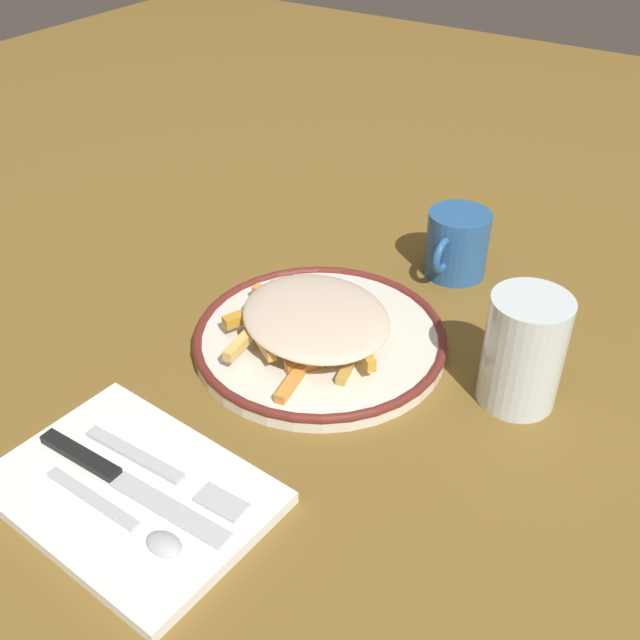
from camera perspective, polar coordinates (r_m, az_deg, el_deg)
The scene contains 9 objects.
ground_plane at distance 0.81m, azimuth 0.00°, elevation -1.98°, with size 2.60×2.60×0.00m, color brown.
plate at distance 0.80m, azimuth 0.00°, elevation -1.40°, with size 0.27×0.27×0.02m.
fries_heap at distance 0.78m, azimuth -0.39°, elevation -0.01°, with size 0.21×0.22×0.04m.
napkin at distance 0.67m, azimuth -14.28°, elevation -12.64°, with size 0.16×0.23×0.01m, color white.
fork at distance 0.67m, azimuth -11.94°, elevation -11.21°, with size 0.02×0.18×0.00m.
knife at distance 0.67m, azimuth -15.54°, elevation -11.40°, with size 0.02×0.21×0.01m.
spoon at distance 0.63m, azimuth -14.03°, elevation -15.04°, with size 0.02×0.15×0.01m.
water_glass at distance 0.73m, azimuth 15.34°, elevation -2.29°, with size 0.08×0.08×0.12m, color silver.
coffee_mug at distance 0.93m, azimuth 10.43°, elevation 5.75°, with size 0.10×0.08×0.08m.
Camera 1 is at (0.54, 0.35, 0.49)m, focal length 41.74 mm.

